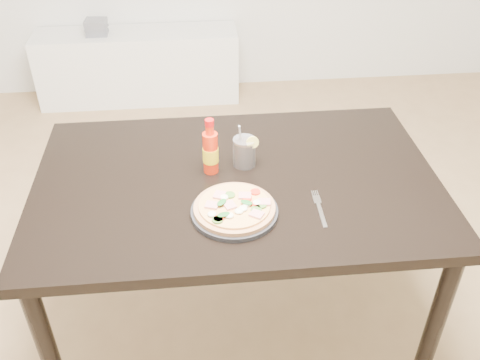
{
  "coord_description": "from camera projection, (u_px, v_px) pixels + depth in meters",
  "views": [
    {
      "loc": [
        -0.43,
        -1.55,
        1.84
      ],
      "look_at": [
        -0.29,
        -0.17,
        0.83
      ],
      "focal_mm": 40.0,
      "sensor_mm": 36.0,
      "label": 1
    }
  ],
  "objects": [
    {
      "name": "dining_table",
      "position": [
        237.0,
        197.0,
        1.9
      ],
      "size": [
        1.4,
        0.9,
        0.75
      ],
      "color": "black",
      "rests_on": "ground"
    },
    {
      "name": "media_console",
      "position": [
        139.0,
        66.0,
        3.82
      ],
      "size": [
        1.4,
        0.34,
        0.5
      ],
      "primitive_type": "cube",
      "color": "white",
      "rests_on": "ground"
    },
    {
      "name": "cola_cup",
      "position": [
        244.0,
        152.0,
        1.89
      ],
      "size": [
        0.09,
        0.08,
        0.17
      ],
      "rotation": [
        0.0,
        0.0,
        0.34
      ],
      "color": "black",
      "rests_on": "dining_table"
    },
    {
      "name": "cd_stack",
      "position": [
        96.0,
        27.0,
        3.6
      ],
      "size": [
        0.14,
        0.12,
        0.1
      ],
      "color": "slate",
      "rests_on": "media_console"
    },
    {
      "name": "floor",
      "position": [
        302.0,
        305.0,
        2.36
      ],
      "size": [
        4.5,
        4.5,
        0.0
      ],
      "primitive_type": "plane",
      "color": "#9E7A51",
      "rests_on": "ground"
    },
    {
      "name": "plate",
      "position": [
        234.0,
        212.0,
        1.69
      ],
      "size": [
        0.28,
        0.28,
        0.02
      ],
      "primitive_type": "cylinder",
      "color": "black",
      "rests_on": "dining_table"
    },
    {
      "name": "fork",
      "position": [
        319.0,
        207.0,
        1.72
      ],
      "size": [
        0.03,
        0.19,
        0.0
      ],
      "rotation": [
        0.0,
        0.0,
        -0.03
      ],
      "color": "silver",
      "rests_on": "dining_table"
    },
    {
      "name": "pizza",
      "position": [
        235.0,
        207.0,
        1.68
      ],
      "size": [
        0.26,
        0.26,
        0.03
      ],
      "color": "tan",
      "rests_on": "plate"
    },
    {
      "name": "hot_sauce_bottle",
      "position": [
        211.0,
        151.0,
        1.84
      ],
      "size": [
        0.06,
        0.06,
        0.21
      ],
      "rotation": [
        0.0,
        0.0,
        -0.0
      ],
      "color": "red",
      "rests_on": "dining_table"
    }
  ]
}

